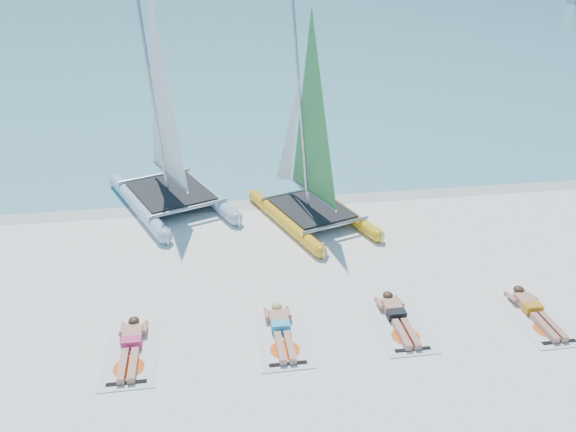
% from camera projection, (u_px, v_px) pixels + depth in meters
% --- Properties ---
extents(ground, '(140.00, 140.00, 0.00)m').
position_uv_depth(ground, '(276.00, 304.00, 11.93)').
color(ground, white).
rests_on(ground, ground).
extents(sea, '(140.00, 115.00, 0.01)m').
position_uv_depth(sea, '(209.00, 9.00, 68.05)').
color(sea, '#72B4BF').
rests_on(sea, ground).
extents(wet_sand_strip, '(140.00, 1.40, 0.01)m').
position_uv_depth(wet_sand_strip, '(252.00, 199.00, 16.83)').
color(wet_sand_strip, beige).
rests_on(wet_sand_strip, ground).
extents(catamaran_blue, '(4.14, 5.55, 6.85)m').
position_uv_depth(catamaran_blue, '(164.00, 136.00, 15.74)').
color(catamaran_blue, '#A8CCDD').
rests_on(catamaran_blue, ground).
extents(catamaran_yellow, '(3.36, 4.75, 5.89)m').
position_uv_depth(catamaran_yellow, '(305.00, 152.00, 15.15)').
color(catamaran_yellow, yellow).
rests_on(catamaran_yellow, ground).
extents(towel_a, '(1.00, 1.85, 0.02)m').
position_uv_depth(towel_a, '(131.00, 355.00, 10.40)').
color(towel_a, white).
rests_on(towel_a, ground).
extents(sunbather_a, '(0.37, 1.73, 0.26)m').
position_uv_depth(sunbather_a, '(131.00, 344.00, 10.53)').
color(sunbather_a, tan).
rests_on(sunbather_a, towel_a).
extents(towel_b, '(1.00, 1.85, 0.02)m').
position_uv_depth(towel_b, '(282.00, 339.00, 10.85)').
color(towel_b, white).
rests_on(towel_b, ground).
extents(sunbather_b, '(0.37, 1.73, 0.26)m').
position_uv_depth(sunbather_b, '(281.00, 328.00, 10.98)').
color(sunbather_b, tan).
rests_on(sunbather_b, towel_b).
extents(towel_c, '(1.00, 1.85, 0.02)m').
position_uv_depth(towel_c, '(400.00, 326.00, 11.21)').
color(towel_c, white).
rests_on(towel_c, ground).
extents(sunbather_c, '(0.37, 1.73, 0.26)m').
position_uv_depth(sunbather_c, '(397.00, 316.00, 11.34)').
color(sunbather_c, tan).
rests_on(sunbather_c, towel_c).
extents(towel_d, '(1.00, 1.85, 0.02)m').
position_uv_depth(towel_d, '(538.00, 319.00, 11.41)').
color(towel_d, white).
rests_on(towel_d, ground).
extents(sunbather_d, '(0.37, 1.73, 0.26)m').
position_uv_depth(sunbather_d, '(534.00, 309.00, 11.54)').
color(sunbather_d, tan).
rests_on(sunbather_d, towel_d).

